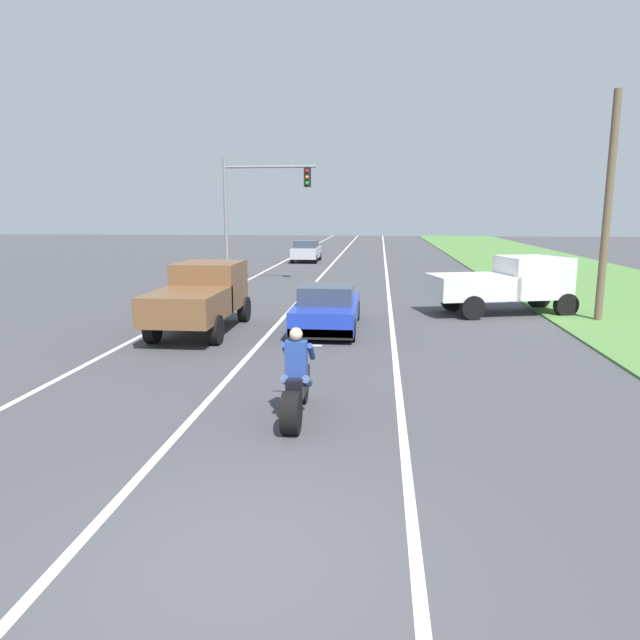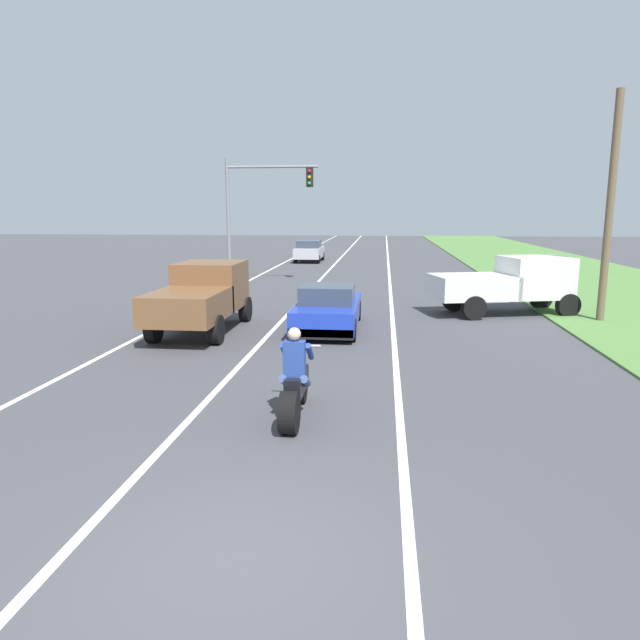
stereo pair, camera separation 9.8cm
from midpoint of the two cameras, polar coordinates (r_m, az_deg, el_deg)
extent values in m
plane|color=#424247|center=(6.46, -8.46, -22.52)|extent=(160.00, 160.00, 0.00)
cube|color=white|center=(26.37, -9.21, 2.86)|extent=(0.14, 120.00, 0.01)
cube|color=white|center=(25.47, 6.65, 2.65)|extent=(0.14, 120.00, 0.01)
cube|color=white|center=(25.67, -1.42, 2.78)|extent=(0.14, 120.00, 0.01)
cube|color=#517F3D|center=(27.55, 28.21, 2.11)|extent=(10.00, 120.00, 0.06)
cylinder|color=black|center=(9.41, -3.15, -9.09)|extent=(0.28, 0.69, 0.69)
cylinder|color=black|center=(10.87, -1.87, -6.52)|extent=(0.12, 0.63, 0.63)
cube|color=black|center=(10.10, -2.43, -6.12)|extent=(0.28, 1.10, 0.36)
cylinder|color=#B2B2B7|center=(10.69, -1.94, -4.77)|extent=(0.08, 0.36, 0.73)
cylinder|color=#A5A5AA|center=(10.57, -1.97, -2.55)|extent=(0.70, 0.05, 0.05)
cube|color=navy|center=(9.75, -2.65, -3.80)|extent=(0.36, 0.24, 0.60)
sphere|color=beige|center=(9.65, -2.67, -1.39)|extent=(0.22, 0.22, 0.22)
cylinder|color=#384C7A|center=(9.91, -3.64, -5.97)|extent=(0.14, 0.47, 0.32)
cylinder|color=navy|center=(10.06, -3.64, -3.07)|extent=(0.10, 0.51, 0.40)
cylinder|color=#384C7A|center=(9.86, -1.56, -6.04)|extent=(0.14, 0.47, 0.32)
cylinder|color=navy|center=(10.00, -1.15, -3.13)|extent=(0.10, 0.51, 0.40)
cube|color=#1E38B2|center=(17.47, 0.55, 0.79)|extent=(1.80, 4.30, 0.64)
cube|color=#333D4C|center=(17.18, 0.49, 2.58)|extent=(1.56, 1.70, 0.52)
cube|color=black|center=(15.51, -0.15, -1.38)|extent=(1.76, 0.20, 0.28)
cylinder|color=black|center=(19.16, -1.39, 1.04)|extent=(0.24, 0.64, 0.64)
cylinder|color=black|center=(19.02, 3.39, 0.95)|extent=(0.24, 0.64, 0.64)
cylinder|color=black|center=(16.04, -2.83, -0.87)|extent=(0.24, 0.64, 0.64)
cylinder|color=black|center=(15.88, 2.89, -0.99)|extent=(0.24, 0.64, 0.64)
cube|color=brown|center=(18.25, -10.93, 3.41)|extent=(1.90, 2.10, 1.40)
cube|color=#333D4C|center=(18.54, -10.66, 4.73)|extent=(1.67, 0.29, 0.57)
cube|color=brown|center=(16.18, -13.16, 1.34)|extent=(1.90, 2.70, 0.80)
cylinder|color=black|center=(19.40, -12.62, 1.14)|extent=(0.28, 0.80, 0.80)
cylinder|color=black|center=(18.92, -7.62, 1.07)|extent=(0.28, 0.80, 0.80)
cylinder|color=black|center=(16.31, -16.31, -0.81)|extent=(0.28, 0.80, 0.80)
cylinder|color=black|center=(15.74, -10.43, -0.96)|extent=(0.28, 0.80, 0.80)
cube|color=silver|center=(21.48, 20.06, 4.02)|extent=(2.52, 2.38, 1.40)
cube|color=#333D4C|center=(21.61, 20.93, 5.03)|extent=(0.71, 1.69, 0.57)
cube|color=silver|center=(20.51, 14.49, 3.20)|extent=(3.10, 2.53, 0.80)
cylinder|color=black|center=(22.73, 20.62, 2.08)|extent=(0.85, 0.48, 0.80)
cylinder|color=black|center=(21.25, 22.92, 1.37)|extent=(0.85, 0.48, 0.80)
cylinder|color=black|center=(21.27, 12.75, 1.96)|extent=(0.85, 0.48, 0.80)
cylinder|color=black|center=(19.68, 14.62, 1.19)|extent=(0.85, 0.48, 0.80)
cylinder|color=gray|center=(29.06, -9.32, 9.49)|extent=(0.18, 0.18, 6.00)
cylinder|color=gray|center=(28.64, -5.07, 14.78)|extent=(4.42, 0.12, 0.12)
cube|color=black|center=(28.33, -1.35, 13.85)|extent=(0.32, 0.24, 0.90)
sphere|color=red|center=(28.21, -1.39, 14.44)|extent=(0.16, 0.16, 0.16)
sphere|color=orange|center=(28.19, -1.39, 13.87)|extent=(0.16, 0.16, 0.16)
sphere|color=green|center=(28.18, -1.39, 13.30)|extent=(0.16, 0.16, 0.16)
cylinder|color=brown|center=(20.53, 26.31, 9.75)|extent=(0.24, 0.24, 7.16)
cube|color=#B2B2B7|center=(41.19, -1.40, 6.66)|extent=(1.76, 4.00, 0.70)
cube|color=#333D4C|center=(40.95, -1.44, 7.48)|extent=(1.56, 2.00, 0.50)
cylinder|color=black|center=(42.70, -2.23, 6.33)|extent=(0.20, 0.60, 0.60)
cylinder|color=black|center=(42.51, -0.09, 6.32)|extent=(0.20, 0.60, 0.60)
cylinder|color=black|center=(39.94, -2.80, 6.02)|extent=(0.20, 0.60, 0.60)
cylinder|color=black|center=(39.73, -0.50, 6.01)|extent=(0.20, 0.60, 0.60)
camera|label=1|loc=(0.05, -90.21, -0.04)|focal=32.53mm
camera|label=2|loc=(0.05, 89.79, 0.04)|focal=32.53mm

